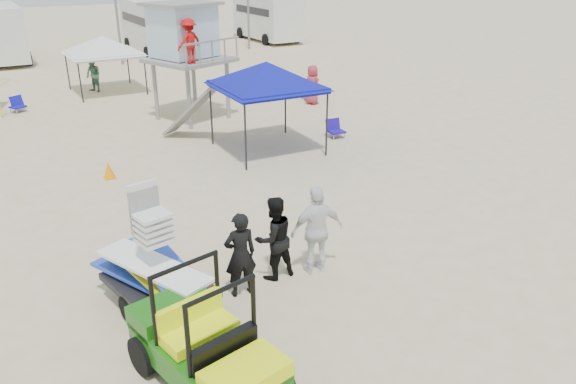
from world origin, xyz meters
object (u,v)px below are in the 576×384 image
utility_cart (205,339)px  surf_trailer (156,267)px  lifeguard_tower (185,36)px  man_left (240,255)px  canopy_blue (267,66)px

utility_cart → surf_trailer: size_ratio=1.01×
utility_cart → lifeguard_tower: 15.37m
surf_trailer → lifeguard_tower: 13.22m
man_left → canopy_blue: size_ratio=0.52×
lifeguard_tower → utility_cart: bearing=-109.6°
man_left → utility_cart: bearing=59.0°
surf_trailer → lifeguard_tower: bearing=66.9°
canopy_blue → lifeguard_tower: bearing=99.9°
utility_cart → surf_trailer: 2.33m
lifeguard_tower → canopy_blue: bearing=-80.1°
utility_cart → canopy_blue: (5.97, 9.39, 1.88)m
canopy_blue → man_left: bearing=-121.2°
canopy_blue → utility_cart: bearing=-122.4°
utility_cart → lifeguard_tower: lifeguard_tower is taller
surf_trailer → utility_cart: bearing=-90.1°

